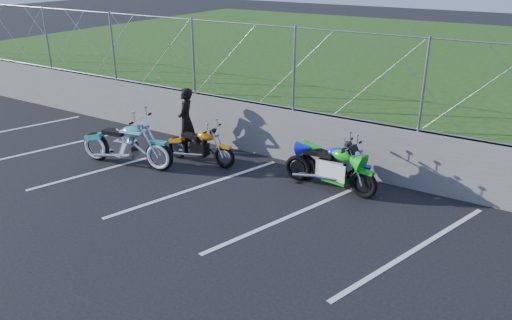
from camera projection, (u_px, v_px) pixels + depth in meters
The scene contains 10 objects.
ground at pixel (169, 205), 10.28m from camera, with size 90.00×90.00×0.00m, color black.
retaining_wall at pixel (258, 129), 12.78m from camera, with size 30.00×0.22×1.30m, color slate.
grass_field at pixel (385, 63), 20.64m from camera, with size 30.00×20.00×1.30m, color #204412.
chain_link_fence at pixel (258, 65), 12.16m from camera, with size 28.00×0.03×2.00m.
parking_lines at pixel (244, 200), 10.47m from camera, with size 18.29×4.31×0.01m.
cruiser_turquoise at pixel (128, 146), 12.02m from camera, with size 2.53×0.80×1.26m.
naked_orange at pixel (201, 147), 12.20m from camera, with size 1.95×0.66×0.97m.
sportbike_green at pixel (335, 169), 10.82m from camera, with size 2.08×0.74×1.08m.
sportbike_blue at pixel (330, 167), 10.96m from camera, with size 2.04×0.73×1.06m.
person_standing at pixel (186, 120), 12.85m from camera, with size 0.61×0.40×1.67m, color black.
Camera 1 is at (6.37, -6.83, 4.74)m, focal length 35.00 mm.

